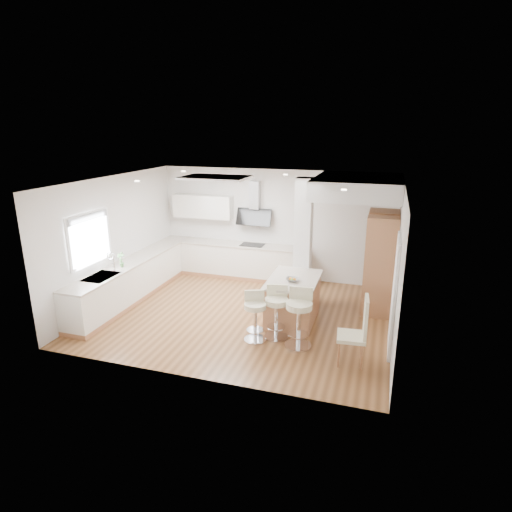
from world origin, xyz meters
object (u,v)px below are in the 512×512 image
at_px(bar_stool_b, 276,309).
at_px(dining_chair, 358,329).
at_px(bar_stool_c, 299,315).
at_px(peninsula, 293,299).
at_px(bar_stool_a, 255,314).

xyz_separation_m(bar_stool_b, dining_chair, (1.52, -0.51, 0.07)).
bearing_deg(bar_stool_c, peninsula, 104.86).
bearing_deg(bar_stool_c, bar_stool_a, 178.14).
height_order(bar_stool_b, dining_chair, dining_chair).
xyz_separation_m(peninsula, bar_stool_b, (-0.13, -0.85, 0.11)).
relative_size(bar_stool_a, dining_chair, 0.79).
bearing_deg(dining_chair, bar_stool_c, 158.77).
distance_m(bar_stool_a, dining_chair, 1.89).
relative_size(bar_stool_c, dining_chair, 0.91).
bearing_deg(peninsula, bar_stool_c, -72.91).
distance_m(bar_stool_a, bar_stool_b, 0.41).
relative_size(peninsula, bar_stool_b, 1.47).
xyz_separation_m(bar_stool_a, bar_stool_b, (0.35, 0.22, 0.04)).
height_order(bar_stool_a, bar_stool_b, bar_stool_b).
relative_size(peninsula, bar_stool_a, 1.58).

